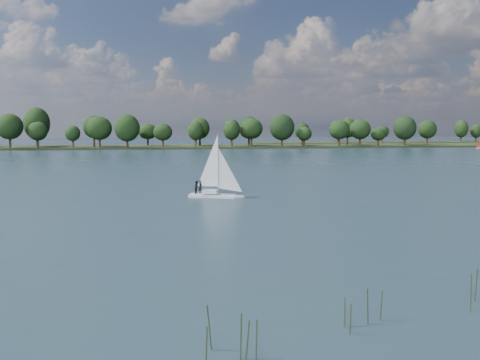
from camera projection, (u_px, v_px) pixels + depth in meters
name	position (u px, v px, depth m)	size (l,w,h in m)	color
ground	(174.00, 164.00, 131.99)	(700.00, 700.00, 0.00)	#233342
far_shore	(163.00, 148.00, 241.87)	(660.00, 40.00, 1.50)	black
far_shore_back	(434.00, 143.00, 315.66)	(220.00, 30.00, 1.40)	black
sailboat	(213.00, 179.00, 69.17)	(6.83, 4.02, 8.69)	silver
dinghy_orange	(480.00, 146.00, 230.91)	(3.16, 1.72, 4.78)	white
treeline	(166.00, 130.00, 237.35)	(562.95, 73.88, 18.76)	black
reeds	(253.00, 308.00, 24.33)	(58.27, 9.59, 2.34)	#283316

